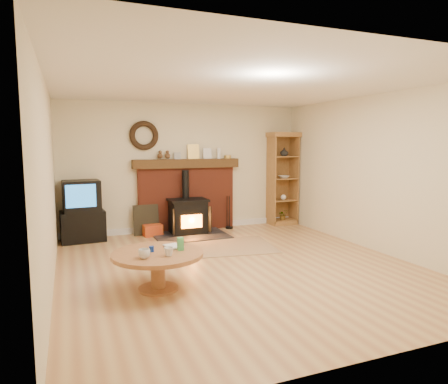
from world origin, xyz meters
name	(u,v)px	position (x,y,z in m)	size (l,w,h in m)	color
ground	(238,266)	(0.00, 0.00, 0.00)	(5.50, 5.50, 0.00)	#AF7949
room_shell	(235,149)	(-0.02, 0.09, 1.72)	(5.02, 5.52, 2.61)	beige
chimney_breast	(187,192)	(0.00, 2.67, 0.80)	(2.20, 0.22, 1.78)	maroon
wood_stove	(188,217)	(-0.09, 2.27, 0.34)	(1.40, 1.00, 1.26)	black
area_rug	(220,247)	(0.14, 1.13, 0.01)	(1.83, 1.26, 0.01)	brown
tv_unit	(82,212)	(-2.06, 2.47, 0.54)	(0.80, 0.59, 1.13)	black
curio_cabinet	(282,179)	(2.17, 2.56, 1.02)	(0.65, 0.47, 2.04)	brown
firelog_box	(153,230)	(-0.78, 2.40, 0.11)	(0.36, 0.22, 0.22)	#C27214
leaning_painting	(146,220)	(-0.87, 2.55, 0.30)	(0.50, 0.03, 0.60)	black
fire_tools	(229,224)	(0.87, 2.50, 0.11)	(0.16, 0.16, 0.70)	black
coffee_table	(158,259)	(-1.29, -0.51, 0.38)	(1.12, 1.12, 0.63)	brown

